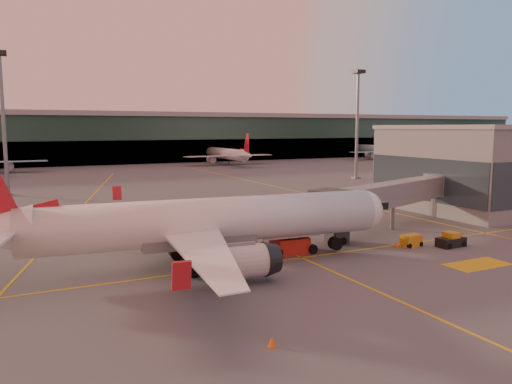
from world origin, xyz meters
name	(u,v)px	position (x,y,z in m)	size (l,w,h in m)	color
ground	(281,279)	(0.00, 0.00, 0.00)	(600.00, 600.00, 0.00)	#4C4F54
taxi_markings	(100,207)	(-7.32, 44.49, 0.01)	(100.12, 173.00, 0.01)	gold
terminal	(74,138)	(0.00, 141.79, 8.76)	(400.00, 20.00, 17.60)	#19382D
gate_building	(469,168)	(41.93, 17.93, 6.29)	(18.40, 22.40, 12.60)	slate
mast_west_near	(3,113)	(-20.00, 66.00, 14.86)	(2.40, 2.40, 25.60)	slate
mast_east_near	(357,116)	(55.00, 62.00, 14.86)	(2.40, 2.40, 25.60)	slate
distant_aircraft_row	(122,168)	(10.83, 118.00, 0.00)	(350.00, 34.00, 13.00)	#84C4DD
main_airplane	(195,224)	(-4.99, 6.59, 3.84)	(39.19, 35.38, 11.82)	white
jet_bridge	(399,195)	(23.21, 12.19, 4.08)	(28.21, 12.53, 5.86)	slate
catering_truck	(288,226)	(4.66, 7.11, 2.69)	(6.22, 3.04, 4.73)	#B12119
gpu_cart	(411,241)	(17.59, 3.88, 0.60)	(2.18, 1.40, 1.22)	#C68818
pushback_tug	(451,241)	(21.21, 1.99, 0.62)	(3.03, 1.72, 1.53)	black
cone_nose	(397,244)	(16.16, 4.49, 0.30)	(0.49, 0.49, 0.62)	#F6600C
cone_wing_right	(272,342)	(-6.59, -10.78, 0.29)	(0.48, 0.48, 0.61)	#F6600C
cone_wing_left	(135,229)	(-6.41, 24.30, 0.26)	(0.42, 0.42, 0.53)	#F6600C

